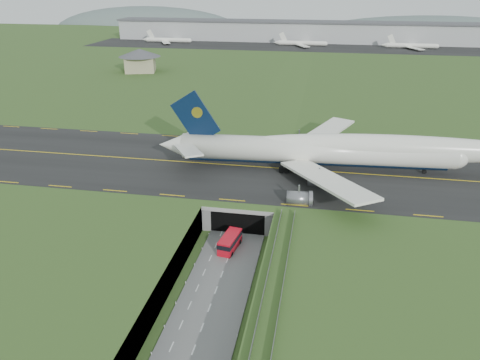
# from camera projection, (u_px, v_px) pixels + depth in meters

# --- Properties ---
(ground) EXTENTS (900.00, 900.00, 0.00)m
(ground) POSITION_uv_depth(u_px,v_px,m) (230.00, 253.00, 96.18)
(ground) COLOR #345120
(ground) RESTS_ON ground
(airfield_deck) EXTENTS (800.00, 800.00, 6.00)m
(airfield_deck) POSITION_uv_depth(u_px,v_px,m) (230.00, 240.00, 94.98)
(airfield_deck) COLOR gray
(airfield_deck) RESTS_ON ground
(trench_road) EXTENTS (12.00, 75.00, 0.20)m
(trench_road) POSITION_uv_depth(u_px,v_px,m) (223.00, 273.00, 89.37)
(trench_road) COLOR slate
(trench_road) RESTS_ON ground
(taxiway) EXTENTS (800.00, 44.00, 0.18)m
(taxiway) POSITION_uv_depth(u_px,v_px,m) (255.00, 167.00, 123.54)
(taxiway) COLOR black
(taxiway) RESTS_ON airfield_deck
(tunnel_portal) EXTENTS (17.00, 22.30, 6.00)m
(tunnel_portal) POSITION_uv_depth(u_px,v_px,m) (244.00, 203.00, 109.93)
(tunnel_portal) COLOR gray
(tunnel_portal) RESTS_ON ground
(guideway) EXTENTS (3.00, 53.00, 7.05)m
(guideway) POSITION_uv_depth(u_px,v_px,m) (273.00, 294.00, 74.99)
(guideway) COLOR #A8A8A3
(guideway) RESTS_ON ground
(jumbo_jet) EXTENTS (98.21, 62.41, 20.69)m
(jumbo_jet) POSITION_uv_depth(u_px,v_px,m) (343.00, 151.00, 119.04)
(jumbo_jet) COLOR white
(jumbo_jet) RESTS_ON ground
(shuttle_tram) EXTENTS (4.00, 7.94, 3.10)m
(shuttle_tram) POSITION_uv_depth(u_px,v_px,m) (230.00, 242.00, 96.85)
(shuttle_tram) COLOR red
(shuttle_tram) RESTS_ON ground
(service_building) EXTENTS (26.98, 26.98, 11.92)m
(service_building) POSITION_uv_depth(u_px,v_px,m) (140.00, 58.00, 246.23)
(service_building) COLOR tan
(service_building) RESTS_ON ground
(cargo_terminal) EXTENTS (320.00, 67.00, 15.60)m
(cargo_terminal) POSITION_uv_depth(u_px,v_px,m) (307.00, 31.00, 360.86)
(cargo_terminal) COLOR #B2B2B2
(cargo_terminal) RESTS_ON ground
(distant_hills) EXTENTS (700.00, 91.00, 60.00)m
(distant_hills) POSITION_uv_depth(u_px,v_px,m) (376.00, 38.00, 475.18)
(distant_hills) COLOR slate
(distant_hills) RESTS_ON ground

